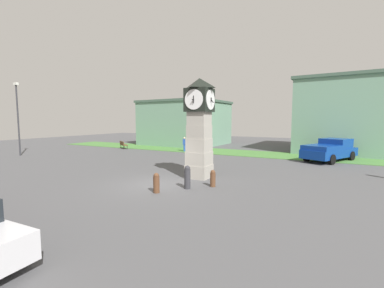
% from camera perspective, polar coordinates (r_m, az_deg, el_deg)
% --- Properties ---
extents(ground_plane, '(80.96, 80.96, 0.00)m').
position_cam_1_polar(ground_plane, '(14.05, -7.69, -8.91)').
color(ground_plane, '#4C4C4F').
extents(clock_tower, '(1.78, 1.84, 5.87)m').
position_cam_1_polar(clock_tower, '(15.18, 1.64, 4.00)').
color(clock_tower, '#A09B91').
rests_on(clock_tower, ground_plane).
extents(bollard_near_tower, '(0.28, 0.28, 0.88)m').
position_cam_1_polar(bollard_near_tower, '(13.44, 4.65, -7.58)').
color(bollard_near_tower, brown).
rests_on(bollard_near_tower, ground_plane).
extents(bollard_mid_row, '(0.31, 0.31, 1.18)m').
position_cam_1_polar(bollard_mid_row, '(13.00, -1.04, -7.32)').
color(bollard_mid_row, '#333338').
rests_on(bollard_mid_row, ground_plane).
extents(bollard_far_row, '(0.30, 0.30, 0.96)m').
position_cam_1_polar(bollard_far_row, '(12.42, -7.93, -8.52)').
color(bollard_far_row, brown).
rests_on(bollard_far_row, ground_plane).
extents(pickup_truck, '(4.40, 5.97, 1.85)m').
position_cam_1_polar(pickup_truck, '(24.52, 28.30, -1.16)').
color(pickup_truck, navy).
rests_on(pickup_truck, ground_plane).
extents(bench, '(1.64, 1.28, 0.90)m').
position_cam_1_polar(bench, '(31.84, -15.05, -0.07)').
color(bench, brown).
rests_on(bench, ground_plane).
extents(pedestrian_near_bench, '(0.32, 0.44, 1.58)m').
position_cam_1_polar(pedestrian_near_bench, '(27.91, -1.70, 0.14)').
color(pedestrian_near_bench, '#264CA5').
rests_on(pedestrian_near_bench, ground_plane).
extents(street_lamp_near_road, '(0.50, 0.24, 6.98)m').
position_cam_1_polar(street_lamp_near_road, '(29.81, -34.24, 5.50)').
color(street_lamp_near_road, '#333338').
rests_on(street_lamp_near_road, ground_plane).
extents(warehouse_blue_far, '(10.87, 10.24, 6.05)m').
position_cam_1_polar(warehouse_blue_far, '(36.41, -1.46, 4.73)').
color(warehouse_blue_far, gray).
rests_on(warehouse_blue_far, ground_plane).
extents(storefront_low_left, '(13.69, 12.63, 7.74)m').
position_cam_1_polar(storefront_low_left, '(33.07, 34.00, 5.21)').
color(storefront_low_left, gray).
rests_on(storefront_low_left, ground_plane).
extents(grass_verge_far, '(48.58, 4.92, 0.04)m').
position_cam_1_polar(grass_verge_far, '(27.39, 10.19, -1.90)').
color(grass_verge_far, '#477A38').
rests_on(grass_verge_far, ground_plane).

